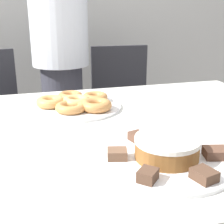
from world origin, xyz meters
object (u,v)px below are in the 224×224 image
frosted_cake (167,148)px  plate_donuts (77,107)px  office_chair_right (124,117)px  plate_cake (166,159)px  person_standing (60,54)px

frosted_cake → plate_donuts: bearing=106.5°
office_chair_right → plate_cake: size_ratio=2.50×
plate_donuts → person_standing: bearing=88.5°
person_standing → frosted_cake: person_standing is taller
person_standing → frosted_cake: 1.17m
office_chair_right → frosted_cake: 1.34m
office_chair_right → plate_cake: office_chair_right is taller
plate_donuts → frosted_cake: 0.54m
person_standing → office_chair_right: (0.42, 0.10, -0.46)m
person_standing → office_chair_right: 0.63m
office_chair_right → plate_donuts: (-0.44, -0.74, 0.34)m
person_standing → plate_donuts: bearing=-91.5°
person_standing → plate_cake: person_standing is taller
plate_donuts → frosted_cake: bearing=-73.5°
office_chair_right → plate_cake: 1.33m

